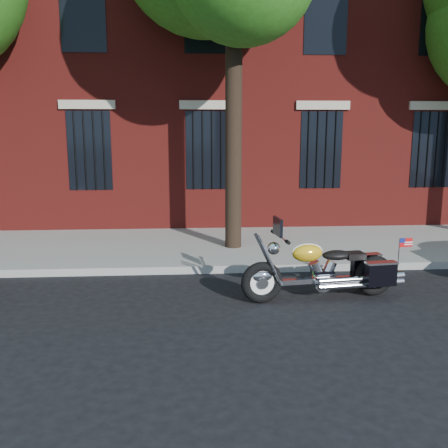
{
  "coord_description": "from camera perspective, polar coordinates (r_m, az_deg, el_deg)",
  "views": [
    {
      "loc": [
        -0.44,
        -7.98,
        2.77
      ],
      "look_at": [
        0.15,
        0.8,
        1.07
      ],
      "focal_mm": 40.0,
      "sensor_mm": 36.0,
      "label": 1
    }
  ],
  "objects": [
    {
      "name": "curb",
      "position": [
        9.75,
        -1.12,
        -5.14
      ],
      "size": [
        40.0,
        0.16,
        0.15
      ],
      "primitive_type": "cube",
      "color": "gray",
      "rests_on": "ground"
    },
    {
      "name": "sidewalk",
      "position": [
        11.57,
        -1.57,
        -2.57
      ],
      "size": [
        40.0,
        3.6,
        0.15
      ],
      "primitive_type": "cube",
      "color": "gray",
      "rests_on": "ground"
    },
    {
      "name": "building",
      "position": [
        18.33,
        -2.6,
        21.04
      ],
      "size": [
        26.0,
        10.08,
        12.0
      ],
      "color": "maroon",
      "rests_on": "ground"
    },
    {
      "name": "motorcycle",
      "position": [
        8.35,
        11.78,
        -5.33
      ],
      "size": [
        2.77,
        0.97,
        1.38
      ],
      "rotation": [
        0.0,
        0.0,
        0.12
      ],
      "color": "black",
      "rests_on": "ground"
    },
    {
      "name": "ground",
      "position": [
        8.46,
        -0.66,
        -8.21
      ],
      "size": [
        120.0,
        120.0,
        0.0
      ],
      "primitive_type": "plane",
      "color": "black",
      "rests_on": "ground"
    }
  ]
}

